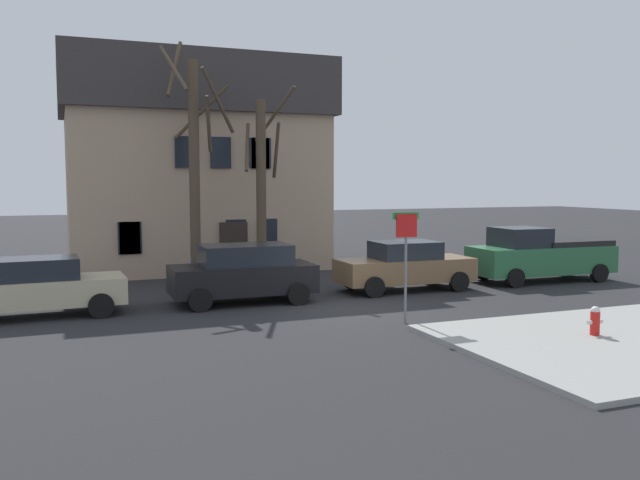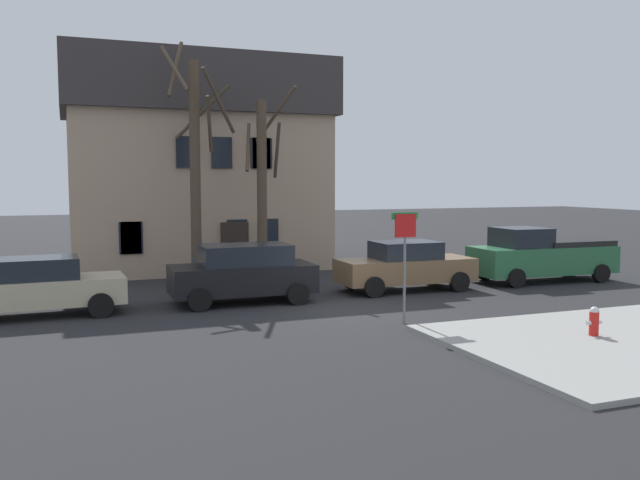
{
  "view_description": "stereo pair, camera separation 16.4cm",
  "coord_description": "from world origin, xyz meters",
  "px_view_note": "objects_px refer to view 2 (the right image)",
  "views": [
    {
      "loc": [
        -7.77,
        -17.55,
        3.72
      ],
      "look_at": [
        -0.13,
        1.94,
        1.85
      ],
      "focal_mm": 37.29,
      "sensor_mm": 36.0,
      "label": 1
    },
    {
      "loc": [
        -7.62,
        -17.6,
        3.72
      ],
      "look_at": [
        -0.13,
        1.94,
        1.85
      ],
      "focal_mm": 37.29,
      "sensor_mm": 36.0,
      "label": 2
    }
  ],
  "objects_px": {
    "tree_bare_near": "(195,161)",
    "bicycle_leaning": "(197,277)",
    "tree_bare_mid": "(263,185)",
    "pickup_truck_green": "(541,255)",
    "car_beige_sedan": "(39,287)",
    "street_sign_pole": "(405,246)",
    "car_black_wagon": "(243,273)",
    "car_brown_sedan": "(405,266)",
    "fire_hydrant": "(594,321)",
    "building_main": "(196,163)"
  },
  "relations": [
    {
      "from": "car_beige_sedan",
      "to": "pickup_truck_green",
      "type": "xyz_separation_m",
      "value": [
        17.11,
        0.22,
        0.16
      ]
    },
    {
      "from": "car_black_wagon",
      "to": "car_brown_sedan",
      "type": "distance_m",
      "value": 5.7
    },
    {
      "from": "street_sign_pole",
      "to": "bicycle_leaning",
      "type": "height_order",
      "value": "street_sign_pole"
    },
    {
      "from": "car_black_wagon",
      "to": "pickup_truck_green",
      "type": "bearing_deg",
      "value": 1.19
    },
    {
      "from": "tree_bare_near",
      "to": "car_beige_sedan",
      "type": "bearing_deg",
      "value": -140.65
    },
    {
      "from": "building_main",
      "to": "street_sign_pole",
      "type": "xyz_separation_m",
      "value": [
        2.87,
        -13.48,
        -2.45
      ]
    },
    {
      "from": "tree_bare_near",
      "to": "street_sign_pole",
      "type": "relative_size",
      "value": 3.0
    },
    {
      "from": "car_black_wagon",
      "to": "car_brown_sedan",
      "type": "xyz_separation_m",
      "value": [
        5.7,
        0.22,
        -0.09
      ]
    },
    {
      "from": "street_sign_pole",
      "to": "tree_bare_mid",
      "type": "bearing_deg",
      "value": 99.59
    },
    {
      "from": "car_beige_sedan",
      "to": "bicycle_leaning",
      "type": "xyz_separation_m",
      "value": [
        4.99,
        3.49,
        -0.45
      ]
    },
    {
      "from": "tree_bare_mid",
      "to": "street_sign_pole",
      "type": "relative_size",
      "value": 2.48
    },
    {
      "from": "building_main",
      "to": "tree_bare_mid",
      "type": "distance_m",
      "value": 5.43
    },
    {
      "from": "building_main",
      "to": "pickup_truck_green",
      "type": "bearing_deg",
      "value": -38.64
    },
    {
      "from": "pickup_truck_green",
      "to": "bicycle_leaning",
      "type": "xyz_separation_m",
      "value": [
        -12.12,
        3.28,
        -0.61
      ]
    },
    {
      "from": "car_beige_sedan",
      "to": "bicycle_leaning",
      "type": "height_order",
      "value": "car_beige_sedan"
    },
    {
      "from": "tree_bare_near",
      "to": "car_black_wagon",
      "type": "bearing_deg",
      "value": -81.63
    },
    {
      "from": "building_main",
      "to": "fire_hydrant",
      "type": "relative_size",
      "value": 15.86
    },
    {
      "from": "tree_bare_mid",
      "to": "pickup_truck_green",
      "type": "height_order",
      "value": "tree_bare_mid"
    },
    {
      "from": "fire_hydrant",
      "to": "car_brown_sedan",
      "type": "bearing_deg",
      "value": 95.34
    },
    {
      "from": "car_brown_sedan",
      "to": "pickup_truck_green",
      "type": "xyz_separation_m",
      "value": [
        5.67,
        0.01,
        0.13
      ]
    },
    {
      "from": "car_black_wagon",
      "to": "pickup_truck_green",
      "type": "relative_size",
      "value": 0.8
    },
    {
      "from": "tree_bare_mid",
      "to": "pickup_truck_green",
      "type": "bearing_deg",
      "value": -21.03
    },
    {
      "from": "building_main",
      "to": "fire_hydrant",
      "type": "xyz_separation_m",
      "value": [
        6.12,
        -16.71,
        -4.01
      ]
    },
    {
      "from": "car_brown_sedan",
      "to": "bicycle_leaning",
      "type": "height_order",
      "value": "car_brown_sedan"
    },
    {
      "from": "pickup_truck_green",
      "to": "tree_bare_near",
      "type": "bearing_deg",
      "value": 161.62
    },
    {
      "from": "tree_bare_mid",
      "to": "street_sign_pole",
      "type": "xyz_separation_m",
      "value": [
        1.41,
        -8.33,
        -1.52
      ]
    },
    {
      "from": "car_black_wagon",
      "to": "pickup_truck_green",
      "type": "xyz_separation_m",
      "value": [
        11.37,
        0.24,
        0.05
      ]
    },
    {
      "from": "tree_bare_mid",
      "to": "fire_hydrant",
      "type": "relative_size",
      "value": 10.55
    },
    {
      "from": "building_main",
      "to": "car_brown_sedan",
      "type": "bearing_deg",
      "value": -58.67
    },
    {
      "from": "tree_bare_near",
      "to": "car_brown_sedan",
      "type": "distance_m",
      "value": 8.29
    },
    {
      "from": "tree_bare_near",
      "to": "car_beige_sedan",
      "type": "xyz_separation_m",
      "value": [
        -5.13,
        -4.2,
        -3.6
      ]
    },
    {
      "from": "tree_bare_near",
      "to": "tree_bare_mid",
      "type": "height_order",
      "value": "tree_bare_near"
    },
    {
      "from": "car_beige_sedan",
      "to": "fire_hydrant",
      "type": "bearing_deg",
      "value": -32.14
    },
    {
      "from": "tree_bare_mid",
      "to": "building_main",
      "type": "bearing_deg",
      "value": 105.83
    },
    {
      "from": "fire_hydrant",
      "to": "street_sign_pole",
      "type": "relative_size",
      "value": 0.23
    },
    {
      "from": "building_main",
      "to": "bicycle_leaning",
      "type": "distance_m",
      "value": 7.0
    },
    {
      "from": "pickup_truck_green",
      "to": "tree_bare_mid",
      "type": "bearing_deg",
      "value": 158.97
    },
    {
      "from": "building_main",
      "to": "car_beige_sedan",
      "type": "distance_m",
      "value": 11.5
    },
    {
      "from": "fire_hydrant",
      "to": "street_sign_pole",
      "type": "xyz_separation_m",
      "value": [
        -3.25,
        3.23,
        1.56
      ]
    },
    {
      "from": "car_brown_sedan",
      "to": "bicycle_leaning",
      "type": "bearing_deg",
      "value": 152.99
    },
    {
      "from": "car_beige_sedan",
      "to": "street_sign_pole",
      "type": "distance_m",
      "value": 10.04
    },
    {
      "from": "tree_bare_mid",
      "to": "car_brown_sedan",
      "type": "height_order",
      "value": "tree_bare_mid"
    },
    {
      "from": "fire_hydrant",
      "to": "bicycle_leaning",
      "type": "distance_m",
      "value": 13.26
    },
    {
      "from": "car_brown_sedan",
      "to": "fire_hydrant",
      "type": "height_order",
      "value": "car_brown_sedan"
    },
    {
      "from": "car_black_wagon",
      "to": "bicycle_leaning",
      "type": "xyz_separation_m",
      "value": [
        -0.75,
        3.51,
        -0.56
      ]
    },
    {
      "from": "car_beige_sedan",
      "to": "pickup_truck_green",
      "type": "bearing_deg",
      "value": 0.73
    },
    {
      "from": "tree_bare_near",
      "to": "bicycle_leaning",
      "type": "distance_m",
      "value": 4.11
    },
    {
      "from": "tree_bare_near",
      "to": "tree_bare_mid",
      "type": "relative_size",
      "value": 1.21
    },
    {
      "from": "tree_bare_near",
      "to": "pickup_truck_green",
      "type": "bearing_deg",
      "value": -18.38
    },
    {
      "from": "tree_bare_mid",
      "to": "bicycle_leaning",
      "type": "xyz_separation_m",
      "value": [
        -2.53,
        -0.41,
        -3.18
      ]
    }
  ]
}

